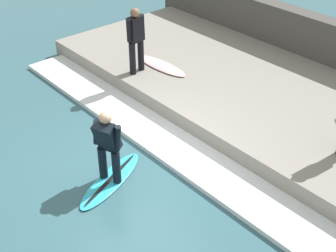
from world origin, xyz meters
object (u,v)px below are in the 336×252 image
(surfer_riding, at_px, (108,143))
(surfboard_waiting_far, at_px, (161,66))
(surfboard_riding, at_px, (111,180))
(surfer_waiting_far, at_px, (136,37))

(surfer_riding, distance_m, surfboard_waiting_far, 4.10)
(surfboard_riding, xyz_separation_m, surfer_waiting_far, (2.67, 2.58, 1.33))
(surfboard_riding, distance_m, surfboard_waiting_far, 4.10)
(surfer_riding, bearing_deg, surfboard_riding, -90.00)
(surfer_riding, relative_size, surfboard_waiting_far, 0.88)
(surfboard_riding, relative_size, surfboard_waiting_far, 1.13)
(surfer_riding, height_order, surfboard_waiting_far, surfer_riding)
(surfer_waiting_far, distance_m, surfboard_waiting_far, 1.11)
(surfer_riding, bearing_deg, surfer_waiting_far, 43.97)
(surfer_waiting_far, bearing_deg, surfboard_riding, -136.03)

